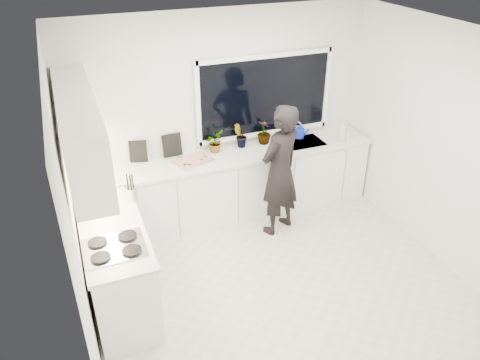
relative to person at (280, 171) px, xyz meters
name	(u,v)px	position (x,y,z in m)	size (l,w,h in m)	color
floor	(275,280)	(-0.45, -0.90, -0.87)	(4.00, 3.50, 0.02)	beige
wall_back	(222,115)	(-0.45, 0.86, 0.49)	(4.00, 0.02, 2.70)	white
wall_left	(71,217)	(-2.46, -0.90, 0.49)	(0.02, 3.50, 2.70)	white
wall_right	(439,145)	(1.56, -0.90, 0.49)	(0.02, 3.50, 2.70)	white
ceiling	(287,38)	(-0.45, -0.90, 1.85)	(4.00, 3.50, 0.02)	white
window	(265,96)	(0.15, 0.82, 0.69)	(1.80, 0.02, 1.00)	black
base_cabinets_back	(231,186)	(-0.45, 0.55, -0.42)	(3.92, 0.58, 0.88)	white
base_cabinets_left	(118,265)	(-2.12, -0.55, -0.42)	(0.58, 1.60, 0.88)	white
countertop_back	(230,156)	(-0.45, 0.54, 0.04)	(3.94, 0.62, 0.04)	silver
countertop_left	(112,229)	(-2.12, -0.55, 0.04)	(0.62, 1.60, 0.04)	silver
upper_cabinets	(80,130)	(-2.24, -0.20, 0.99)	(0.34, 2.10, 0.70)	white
sink	(302,145)	(0.60, 0.55, 0.01)	(0.58, 0.42, 0.14)	silver
faucet	(296,129)	(0.60, 0.75, 0.17)	(0.03, 0.03, 0.22)	silver
stovetop	(114,247)	(-2.14, -0.90, 0.07)	(0.56, 0.48, 0.03)	black
person	(280,171)	(0.00, 0.00, 0.00)	(0.63, 0.41, 1.73)	black
pizza_tray	(193,161)	(-0.97, 0.52, 0.07)	(0.45, 0.33, 0.03)	silver
pizza	(193,160)	(-0.97, 0.52, 0.09)	(0.41, 0.29, 0.01)	red
watering_can	(299,133)	(0.64, 0.71, 0.12)	(0.14, 0.14, 0.13)	#1427C2
paper_towel_roll	(80,167)	(-2.30, 0.65, 0.19)	(0.11, 0.11, 0.26)	white
knife_block	(95,164)	(-2.12, 0.69, 0.17)	(0.13, 0.10, 0.22)	#88603F
utensil_crock	(131,194)	(-1.84, -0.10, 0.14)	(0.13, 0.13, 0.16)	silver
picture_frame_large	(138,151)	(-1.59, 0.79, 0.20)	(0.22, 0.02, 0.28)	black
picture_frame_small	(172,145)	(-1.15, 0.79, 0.21)	(0.25, 0.02, 0.30)	black
herb_plants	(237,137)	(-0.29, 0.71, 0.21)	(0.98, 0.32, 0.33)	#26662D
soap_bottles	(344,131)	(1.15, 0.40, 0.19)	(0.23, 0.16, 0.29)	#D8BF66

